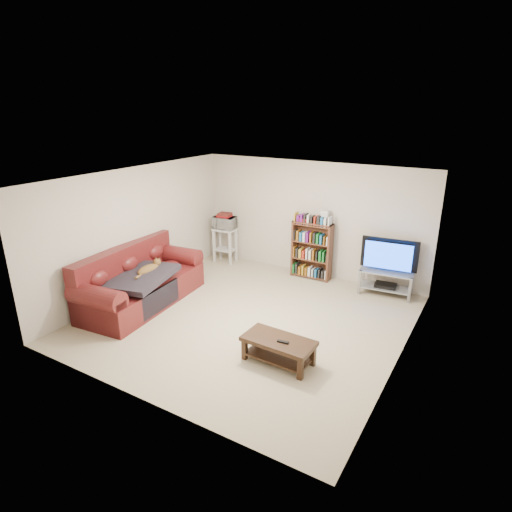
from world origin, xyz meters
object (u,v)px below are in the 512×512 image
Objects in this scene: sofa at (139,284)px; coffee_table at (279,346)px; bookshelf at (312,249)px; tv_stand at (386,278)px.

coffee_table is at bearing -13.14° from sofa.
bookshelf is at bearing 107.84° from coffee_table.
tv_stand is 1.61m from bookshelf.
sofa reaches higher than tv_stand.
bookshelf reaches higher than sofa.
coffee_table is at bearing -108.58° from tv_stand.
coffee_table is 3.16m from tv_stand.
sofa is 2.10× the size of bookshelf.
sofa is 3.53m from bookshelf.
tv_stand is (0.69, 3.08, 0.08)m from coffee_table.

